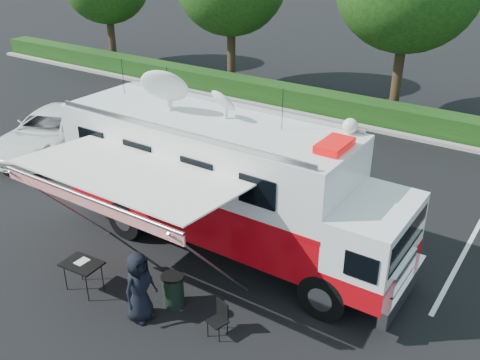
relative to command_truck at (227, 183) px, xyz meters
The scene contains 10 objects.
ground_plane 2.01m from the command_truck, ahead, with size 120.00×120.00×0.00m, color black.
back_border 13.31m from the command_truck, 84.56° to the left, with size 60.00×6.14×8.87m.
stall_lines 3.63m from the command_truck, 97.88° to the left, with size 24.12×5.50×0.01m.
command_truck is the anchor object (origin of this frame).
awning 3.09m from the command_truck, 107.42° to the right, with size 5.32×2.74×3.21m.
white_suv 10.15m from the command_truck, 169.32° to the left, with size 2.60×5.65×1.57m, color white.
person 4.06m from the command_truck, 88.53° to the right, with size 0.85×0.55×1.74m, color black.
folding_table 4.17m from the command_truck, 116.60° to the right, with size 1.00×0.74×0.81m.
folding_chair 3.79m from the command_truck, 57.43° to the right, with size 0.47×0.49×0.81m.
trash_bin 3.19m from the command_truck, 82.23° to the right, with size 0.54×0.54×0.81m.
Camera 1 is at (7.28, -10.27, 8.25)m, focal length 40.00 mm.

